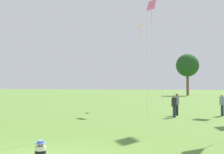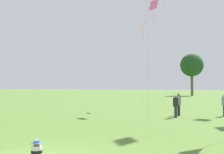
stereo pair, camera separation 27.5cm
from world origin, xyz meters
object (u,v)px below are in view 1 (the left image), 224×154
at_px(seated_toddler, 41,152).
at_px(kite_5, 141,28).
at_px(person_standing_1, 174,104).
at_px(distant_tree_0, 187,65).
at_px(kite_0, 152,8).
at_px(person_standing_3, 177,102).
at_px(person_standing_2, 222,103).

relative_size(seated_toddler, kite_5, 0.07).
bearing_deg(kite_5, person_standing_1, 40.27).
bearing_deg(kite_5, distant_tree_0, -173.11).
xyz_separation_m(kite_0, distant_tree_0, (1.66, 39.66, -2.24)).
relative_size(person_standing_3, distant_tree_0, 0.17).
relative_size(person_standing_1, kite_5, 0.18).
height_order(kite_0, kite_5, kite_0).
height_order(person_standing_2, person_standing_3, person_standing_3).
xyz_separation_m(person_standing_1, kite_0, (-2.31, 4.51, 8.28)).
height_order(seated_toddler, person_standing_3, person_standing_3).
relative_size(seated_toddler, person_standing_3, 0.37).
bearing_deg(seated_toddler, distant_tree_0, 94.33).
bearing_deg(person_standing_1, person_standing_3, -87.95).
height_order(kite_5, distant_tree_0, distant_tree_0).
relative_size(person_standing_3, kite_0, 0.17).
bearing_deg(seated_toddler, person_standing_2, 73.22).
relative_size(kite_0, distant_tree_0, 1.03).
height_order(person_standing_2, distant_tree_0, distant_tree_0).
relative_size(person_standing_1, kite_0, 0.16).
xyz_separation_m(seated_toddler, person_standing_3, (2.92, 13.37, 0.73)).
xyz_separation_m(person_standing_3, kite_0, (-2.41, 3.23, 8.22)).
bearing_deg(seated_toddler, kite_0, 94.77).
xyz_separation_m(kite_5, distant_tree_0, (3.21, 37.06, -1.14)).
bearing_deg(seated_toddler, person_standing_3, 84.22).
bearing_deg(kite_5, kite_0, 42.50).
distance_m(seated_toddler, person_standing_2, 15.44).
bearing_deg(distant_tree_0, kite_0, -92.40).
relative_size(seated_toddler, person_standing_1, 0.39).
bearing_deg(person_standing_3, kite_5, 125.28).
bearing_deg(person_standing_1, kite_0, -56.50).
distance_m(person_standing_1, person_standing_2, 3.88).
bearing_deg(kite_0, person_standing_1, 16.98).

